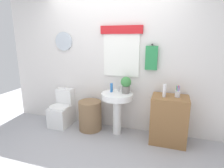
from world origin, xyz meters
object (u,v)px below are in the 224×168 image
soap_bottle (112,88)px  toothbrush_cup (178,94)px  toilet (63,111)px  pedestal_sink (117,103)px  wooden_cabinet (169,120)px  lotion_bottle (164,91)px  laundry_hamper (90,115)px  potted_plant (126,84)px

soap_bottle → toothbrush_cup: bearing=-1.5°
toothbrush_cup → toilet: bearing=179.7°
pedestal_sink → wooden_cabinet: size_ratio=0.97×
toilet → lotion_bottle: size_ratio=3.49×
pedestal_sink → soap_bottle: bearing=157.4°
laundry_hamper → lotion_bottle: lotion_bottle is taller
laundry_hamper → lotion_bottle: size_ratio=2.68×
lotion_bottle → toothbrush_cup: bearing=16.6°
toothbrush_cup → soap_bottle: bearing=178.5°
laundry_hamper → potted_plant: (0.67, 0.06, 0.65)m
laundry_hamper → soap_bottle: soap_bottle is taller
pedestal_sink → toothbrush_cup: bearing=1.2°
soap_bottle → laundry_hamper: bearing=-173.1°
pedestal_sink → potted_plant: (0.14, 0.06, 0.33)m
potted_plant → soap_bottle: bearing=-177.8°
lotion_bottle → toothbrush_cup: size_ratio=1.12×
wooden_cabinet → soap_bottle: 1.11m
potted_plant → lotion_bottle: bearing=-8.8°
pedestal_sink → toilet: bearing=178.4°
wooden_cabinet → soap_bottle: size_ratio=4.96×
pedestal_sink → lotion_bottle: 0.85m
soap_bottle → potted_plant: size_ratio=0.55×
wooden_cabinet → potted_plant: 0.92m
potted_plant → toothbrush_cup: potted_plant is taller
laundry_hamper → pedestal_sink: (0.53, 0.00, 0.31)m
pedestal_sink → lotion_bottle: bearing=-2.9°
laundry_hamper → lotion_bottle: 1.45m
toothbrush_cup → lotion_bottle: bearing=-163.4°
potted_plant → pedestal_sink: bearing=-156.8°
toilet → wooden_cabinet: bearing=-0.9°
toothbrush_cup → laundry_hamper: bearing=-179.2°
laundry_hamper → pedestal_sink: 0.61m
toilet → potted_plant: (1.29, 0.03, 0.65)m
potted_plant → wooden_cabinet: bearing=-4.6°
toilet → potted_plant: potted_plant is taller
wooden_cabinet → toothbrush_cup: toothbrush_cup is taller
laundry_hamper → wooden_cabinet: wooden_cabinet is taller
potted_plant → laundry_hamper: bearing=-174.9°
potted_plant → lotion_bottle: potted_plant is taller
soap_bottle → lotion_bottle: bearing=-5.7°
laundry_hamper → potted_plant: 0.93m
pedestal_sink → wooden_cabinet: (0.89, -0.00, -0.19)m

